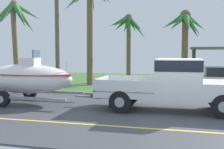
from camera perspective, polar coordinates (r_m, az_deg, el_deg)
The scene contains 8 objects.
ground at distance 18.19m, azimuth 13.53°, elevation -2.52°, with size 36.00×22.00×0.11m.
pickup_truck_towing at distance 10.71m, azimuth 13.21°, elevation -1.51°, with size 5.51×2.16×1.93m.
boat_on_trailer at distance 12.56m, azimuth -17.11°, elevation -0.75°, with size 5.56×2.32×2.27m.
palm_tree_near_left at distance 21.79m, azimuth 3.32°, elevation 9.29°, with size 2.92×3.38×5.12m.
palm_tree_near_right at distance 18.66m, azimuth -4.63°, elevation 13.17°, with size 2.97×3.13×6.71m.
palm_tree_mid at distance 18.46m, azimuth 14.62°, elevation 8.91°, with size 2.83×3.24×4.85m.
palm_tree_far_right at distance 18.15m, azimuth -19.21°, elevation 10.32°, with size 3.55×2.99×5.30m.
utility_pole at distance 16.33m, azimuth -11.07°, elevation 9.95°, with size 0.24×1.80×7.19m.
Camera 1 is at (0.27, -9.67, 2.16)m, focal length 45.10 mm.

